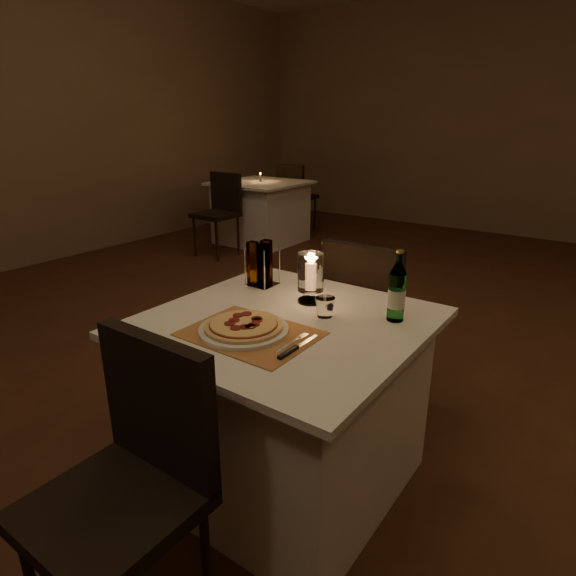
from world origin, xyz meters
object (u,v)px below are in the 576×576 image
Objects in this scene: main_table at (285,403)px; pizza at (244,325)px; chair_near at (134,465)px; plate at (244,329)px; neighbor_table_left at (261,212)px; hurricane_candle at (311,274)px; water_bottle at (397,293)px; chair_far at (368,309)px; tumbler at (325,307)px.

main_table is 3.57× the size of pizza.
chair_near is 0.57m from plate.
plate is 4.36m from neighbor_table_left.
hurricane_candle is at bearing -48.40° from neighbor_table_left.
hurricane_candle is (-0.02, 0.21, 0.49)m from main_table.
chair_near is at bearing -84.65° from plate.
water_bottle is 4.32m from neighbor_table_left.
main_table and neighbor_table_left have the same top height.
water_bottle is at bearing 4.17° from hurricane_candle.
chair_far is 3.72m from neighbor_table_left.
hurricane_candle is at bearing 95.92° from main_table.
pizza is (-0.00, 0.00, 0.02)m from plate.
plate is (-0.05, -0.89, 0.20)m from chair_far.
main_table is 4.23m from neighbor_table_left.
main_table is at bearing 74.44° from pizza.
chair_near is 1.05m from water_bottle.
chair_far is 0.92m from plate.
hurricane_candle is 0.21× the size of neighbor_table_left.
chair_near and chair_far have the same top height.
water_bottle reaches higher than tumbler.
neighbor_table_left is at bearing 131.60° from hurricane_candle.
water_bottle is 1.31× the size of hurricane_candle.
plate is (-0.05, -0.18, 0.38)m from main_table.
plate is 1.54× the size of hurricane_candle.
pizza is at bearing -52.10° from neighbor_table_left.
neighbor_table_left is at bearing 127.90° from pizza.
tumbler is at bearing 82.56° from chair_near.
chair_near is at bearing -97.44° from tumbler.
pizza is at bearing 95.35° from chair_near.
chair_near is 0.58m from pizza.
pizza is 0.28× the size of neighbor_table_left.
plate reaches higher than main_table.
chair_near is 1.43m from chair_far.
water_bottle is at bearing 70.28° from chair_near.
chair_far reaches higher than neighbor_table_left.
plate is 0.58m from water_bottle.
water_bottle reaches higher than main_table.
hurricane_candle reaches higher than tumbler.
chair_near is 3.21× the size of pizza.
chair_near is at bearing -84.65° from pizza.
chair_near is at bearing -90.00° from chair_far.
tumbler is (0.16, 0.29, 0.01)m from pizza.
tumbler is (0.11, -0.60, 0.23)m from chair_far.
pizza is 4.36m from neighbor_table_left.
main_table is at bearing 74.48° from plate.
neighbor_table_left is (-2.70, 3.04, -0.49)m from hurricane_candle.
chair_far is at bearing 90.00° from chair_near.
main_table is 4.82× the size of hurricane_candle.
plate is 0.32× the size of neighbor_table_left.
tumbler is 0.37× the size of hurricane_candle.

